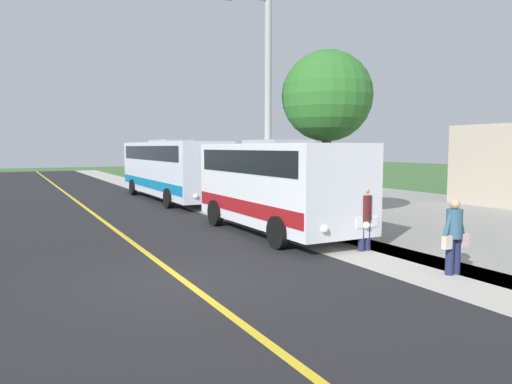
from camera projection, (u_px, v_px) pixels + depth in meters
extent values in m
plane|color=#3D6633|center=(183.00, 280.00, 9.92)|extent=(120.00, 120.00, 0.00)
cube|color=black|center=(183.00, 280.00, 9.92)|extent=(8.00, 100.00, 0.01)
cube|color=#B2ADA3|center=(376.00, 254.00, 12.32)|extent=(2.40, 100.00, 0.01)
cube|color=gold|center=(183.00, 280.00, 9.91)|extent=(0.16, 100.00, 0.00)
cube|color=white|center=(277.00, 183.00, 15.30)|extent=(2.44, 7.00, 2.50)
cube|color=maroon|center=(277.00, 205.00, 15.37)|extent=(2.48, 6.86, 0.44)
cube|color=black|center=(277.00, 161.00, 15.24)|extent=(2.48, 6.30, 0.70)
cube|color=gray|center=(277.00, 142.00, 15.18)|extent=(1.46, 2.10, 0.12)
cylinder|color=black|center=(350.00, 226.00, 14.06)|extent=(0.25, 0.90, 0.90)
cylinder|color=black|center=(278.00, 233.00, 12.93)|extent=(0.25, 0.90, 0.90)
cylinder|color=black|center=(276.00, 209.00, 17.89)|extent=(0.25, 0.90, 0.90)
cylinder|color=black|center=(215.00, 213.00, 16.76)|extent=(0.25, 0.90, 0.90)
sphere|color=#F2EACC|center=(366.00, 225.00, 12.59)|extent=(0.20, 0.20, 0.20)
sphere|color=#F2EACC|center=(324.00, 229.00, 11.97)|extent=(0.20, 0.20, 0.20)
cube|color=silver|center=(171.00, 168.00, 24.92)|extent=(2.37, 10.78, 2.65)
cube|color=#0C72A5|center=(171.00, 183.00, 24.99)|extent=(2.41, 10.56, 0.44)
cube|color=black|center=(170.00, 153.00, 24.85)|extent=(2.41, 9.70, 0.70)
cube|color=gray|center=(170.00, 141.00, 24.79)|extent=(1.42, 3.23, 0.12)
cylinder|color=black|center=(217.00, 196.00, 22.63)|extent=(0.25, 0.90, 0.90)
cylinder|color=black|center=(168.00, 198.00, 21.54)|extent=(0.25, 0.90, 0.90)
cylinder|color=black|center=(173.00, 186.00, 28.53)|extent=(0.25, 0.90, 0.90)
cylinder|color=black|center=(133.00, 187.00, 27.43)|extent=(0.25, 0.90, 0.90)
sphere|color=#F2EACC|center=(225.00, 195.00, 20.54)|extent=(0.20, 0.20, 0.20)
sphere|color=#F2EACC|center=(196.00, 196.00, 19.94)|extent=(0.20, 0.20, 0.20)
cylinder|color=#1E2347|center=(456.00, 256.00, 10.40)|extent=(0.18, 0.18, 0.80)
cylinder|color=#1E2347|center=(450.00, 257.00, 10.31)|extent=(0.18, 0.18, 0.80)
cylinder|color=#335972|center=(454.00, 224.00, 10.29)|extent=(0.34, 0.34, 0.63)
sphere|color=tan|center=(455.00, 204.00, 10.25)|extent=(0.22, 0.22, 0.22)
cylinder|color=#335972|center=(460.00, 222.00, 10.37)|extent=(0.27, 0.10, 0.57)
cube|color=beige|center=(464.00, 240.00, 10.40)|extent=(0.20, 0.12, 0.28)
cylinder|color=#335972|center=(448.00, 223.00, 10.20)|extent=(0.27, 0.10, 0.57)
cube|color=beige|center=(447.00, 242.00, 10.16)|extent=(0.20, 0.12, 0.28)
cylinder|color=#1E2347|center=(367.00, 235.00, 12.78)|extent=(0.18, 0.18, 0.83)
cylinder|color=#1E2347|center=(361.00, 235.00, 12.68)|extent=(0.18, 0.18, 0.83)
cylinder|color=#4C1919|center=(365.00, 207.00, 12.66)|extent=(0.34, 0.34, 0.66)
sphere|color=tan|center=(365.00, 191.00, 12.62)|extent=(0.22, 0.22, 0.22)
cylinder|color=#4C1919|center=(370.00, 206.00, 12.74)|extent=(0.28, 0.10, 0.59)
cube|color=white|center=(374.00, 221.00, 12.77)|extent=(0.20, 0.12, 0.28)
cylinder|color=#4C1919|center=(360.00, 207.00, 12.57)|extent=(0.28, 0.10, 0.59)
cube|color=white|center=(358.00, 223.00, 12.53)|extent=(0.20, 0.12, 0.28)
cylinder|color=#9E9EA3|center=(268.00, 112.00, 16.60)|extent=(0.24, 0.24, 7.88)
cylinder|color=brown|center=(326.00, 176.00, 17.81)|extent=(0.36, 0.36, 3.36)
sphere|color=#2D6B28|center=(327.00, 96.00, 17.53)|extent=(3.32, 3.32, 3.32)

